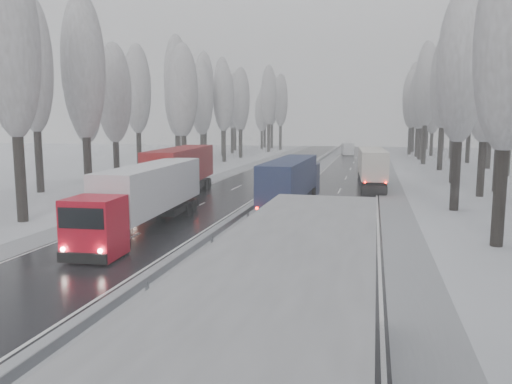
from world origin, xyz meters
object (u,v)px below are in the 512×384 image
at_px(truck_cream_box, 371,164).
at_px(truck_red_white, 146,193).
at_px(truck_blue_box, 292,180).
at_px(box_truck_distant, 348,149).
at_px(truck_red_red, 178,170).
at_px(truck_grey_tarp, 291,349).

xyz_separation_m(truck_cream_box, truck_red_white, (-13.38, -25.75, 0.04)).
bearing_deg(truck_red_white, truck_blue_box, 49.51).
bearing_deg(box_truck_distant, truck_red_white, -103.31).
relative_size(box_truck_distant, truck_red_white, 0.45).
bearing_deg(truck_red_red, truck_grey_tarp, -70.63).
bearing_deg(truck_cream_box, truck_red_red, -144.56).
bearing_deg(box_truck_distant, truck_red_red, -107.18).
xyz_separation_m(box_truck_distant, truck_red_red, (-11.43, -64.09, 1.27)).
xyz_separation_m(truck_blue_box, truck_red_red, (-10.51, 2.63, 0.29)).
distance_m(truck_cream_box, box_truck_distant, 51.24).
bearing_deg(truck_red_white, truck_cream_box, 58.77).
xyz_separation_m(truck_cream_box, truck_red_red, (-16.42, -13.11, 0.28)).
distance_m(truck_blue_box, truck_cream_box, 16.80).
xyz_separation_m(box_truck_distant, truck_red_white, (-8.39, -76.73, 1.04)).
bearing_deg(truck_grey_tarp, truck_red_white, 122.20).
distance_m(truck_blue_box, truck_red_red, 10.84).
bearing_deg(truck_red_white, box_truck_distant, 79.98).
height_order(truck_blue_box, truck_cream_box, truck_cream_box).
xyz_separation_m(truck_red_white, truck_red_red, (-3.04, 12.64, 0.23)).
bearing_deg(truck_blue_box, truck_red_white, -125.81).
distance_m(truck_blue_box, box_truck_distant, 66.73).
relative_size(truck_grey_tarp, truck_cream_box, 1.15).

